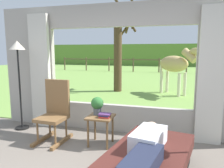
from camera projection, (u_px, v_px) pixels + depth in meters
name	position (u px, v px, depth m)	size (l,w,h in m)	color
back_wall_with_window	(118.00, 71.00, 4.30)	(5.20, 0.12, 2.55)	#ADA599
curtain_panel_left	(40.00, 72.00, 4.63)	(0.44, 0.10, 2.40)	beige
curtain_panel_right	(211.00, 77.00, 3.72)	(0.44, 0.10, 2.40)	beige
outdoor_pasture_lawn	(157.00, 75.00, 14.86)	(36.00, 21.68, 0.02)	#759E47
distant_hill_ridge	(164.00, 55.00, 24.03)	(36.00, 2.00, 2.40)	olive
recliner_sofa	(147.00, 167.00, 2.66)	(1.22, 1.84, 0.42)	black
reclining_person	(147.00, 146.00, 2.57)	(0.45, 1.43, 0.22)	silver
rocking_chair	(55.00, 111.00, 3.96)	(0.50, 0.70, 1.12)	brown
side_table	(101.00, 121.00, 3.77)	(0.44, 0.44, 0.52)	brown
potted_plant	(97.00, 105.00, 3.81)	(0.22, 0.22, 0.32)	#4C5156
book_stack	(105.00, 115.00, 3.67)	(0.20, 0.15, 0.07)	#B22D28
floor_lamp_left	(18.00, 58.00, 4.40)	(0.32, 0.32, 1.85)	black
horse	(175.00, 64.00, 7.94)	(1.60, 1.44, 1.73)	tan
pasture_tree	(119.00, 48.00, 8.56)	(1.06, 1.54, 3.57)	#4C3823
pasture_fence_line	(159.00, 63.00, 16.48)	(16.10, 0.10, 1.10)	brown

